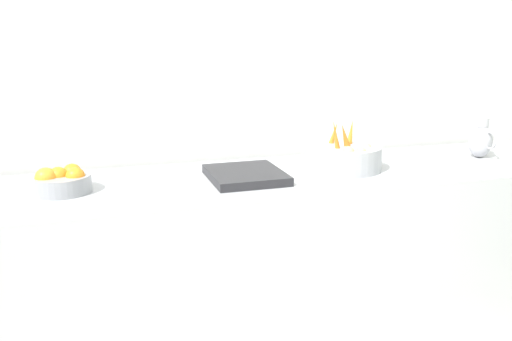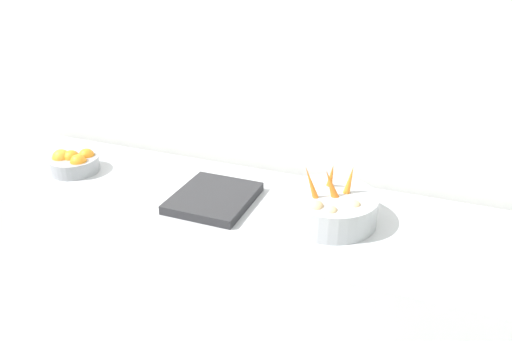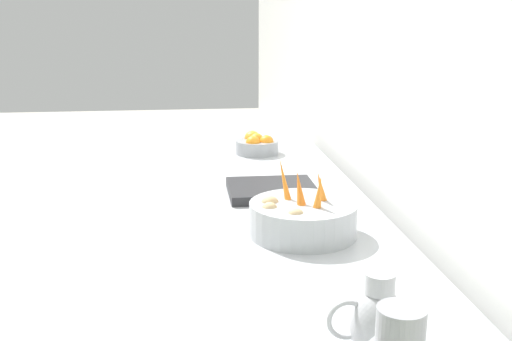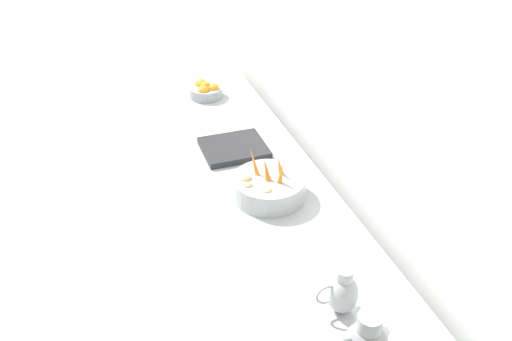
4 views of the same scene
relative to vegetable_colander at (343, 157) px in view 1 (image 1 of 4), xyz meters
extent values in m
cube|color=white|center=(-0.44, 0.25, 0.54)|extent=(0.10, 9.16, 3.00)
cube|color=#ADAFB5|center=(0.00, -0.25, -0.51)|extent=(0.66, 2.97, 0.91)
cylinder|color=#9EA0A5|center=(0.00, 0.00, 0.00)|extent=(0.35, 0.35, 0.11)
torus|color=#9EA0A5|center=(0.00, 0.00, -0.05)|extent=(0.20, 0.20, 0.01)
cone|color=orange|center=(-0.04, 0.06, 0.09)|extent=(0.05, 0.06, 0.14)
cone|color=orange|center=(0.01, 0.00, 0.09)|extent=(0.05, 0.08, 0.13)
cone|color=orange|center=(0.05, -0.06, 0.10)|extent=(0.06, 0.08, 0.16)
cone|color=orange|center=(-0.06, -0.02, 0.09)|extent=(0.07, 0.06, 0.13)
ellipsoid|color=tan|center=(0.11, 0.03, 0.04)|extent=(0.05, 0.04, 0.04)
ellipsoid|color=tan|center=(0.04, 0.10, 0.04)|extent=(0.05, 0.04, 0.04)
ellipsoid|color=tan|center=(0.10, -0.03, 0.05)|extent=(0.06, 0.05, 0.05)
cylinder|color=gray|center=(0.00, -1.19, -0.02)|extent=(0.22, 0.22, 0.07)
sphere|color=orange|center=(0.03, -1.14, 0.01)|extent=(0.07, 0.07, 0.07)
sphere|color=orange|center=(0.01, -1.20, 0.01)|extent=(0.07, 0.07, 0.07)
sphere|color=orange|center=(0.02, -1.24, 0.01)|extent=(0.08, 0.08, 0.08)
sphere|color=orange|center=(-0.04, -1.15, 0.01)|extent=(0.07, 0.07, 0.07)
ellipsoid|color=#A3A3A8|center=(-0.01, 0.76, 0.02)|extent=(0.12, 0.12, 0.16)
cylinder|color=#A3A3A8|center=(-0.01, 0.76, 0.12)|extent=(0.06, 0.06, 0.04)
torus|color=#A3A3A8|center=(0.05, 0.76, 0.04)|extent=(0.09, 0.01, 0.09)
cube|color=#232326|center=(0.03, -0.47, -0.04)|extent=(0.34, 0.30, 0.04)
camera|label=1|loc=(2.02, -1.05, 0.51)|focal=35.92mm
camera|label=2|loc=(1.51, 0.30, 0.85)|focal=32.77mm
camera|label=3|loc=(0.37, 1.89, 0.65)|focal=44.24mm
camera|label=4|loc=(0.73, 1.98, 1.46)|focal=37.94mm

